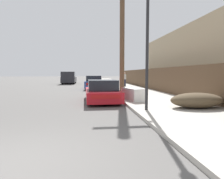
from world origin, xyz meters
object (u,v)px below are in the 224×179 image
(pickup_truck, at_px, (69,78))
(pedestrian, at_px, (125,79))
(parked_sports_car_red, at_px, (102,92))
(car_parked_mid, at_px, (94,83))
(brush_pile, at_px, (197,100))
(discarded_fridge, at_px, (133,94))
(street_lamp, at_px, (147,42))
(utility_pole, at_px, (122,32))

(pickup_truck, relative_size, pedestrian, 3.43)
(pickup_truck, bearing_deg, parked_sports_car_red, 100.06)
(car_parked_mid, xyz_separation_m, brush_pile, (4.02, -12.61, -0.20))
(parked_sports_car_red, relative_size, pedestrian, 2.64)
(pickup_truck, xyz_separation_m, brush_pile, (7.63, -23.39, -0.48))
(parked_sports_car_red, relative_size, car_parked_mid, 1.02)
(parked_sports_car_red, bearing_deg, car_parked_mid, 89.76)
(discarded_fridge, bearing_deg, street_lamp, -105.61)
(discarded_fridge, relative_size, brush_pile, 0.79)
(car_parked_mid, relative_size, pedestrian, 2.59)
(car_parked_mid, xyz_separation_m, pedestrian, (3.67, 2.64, 0.31))
(utility_pole, relative_size, pedestrian, 5.21)
(utility_pole, height_order, brush_pile, utility_pole)
(brush_pile, bearing_deg, utility_pole, 110.57)
(car_parked_mid, relative_size, brush_pile, 1.84)
(pedestrian, bearing_deg, discarded_fridge, -98.32)
(brush_pile, bearing_deg, street_lamp, -174.37)
(car_parked_mid, height_order, utility_pole, utility_pole)
(parked_sports_car_red, height_order, utility_pole, utility_pole)
(street_lamp, xyz_separation_m, pedestrian, (1.94, 15.48, -1.89))
(car_parked_mid, height_order, pedestrian, pedestrian)
(discarded_fridge, height_order, car_parked_mid, car_parked_mid)
(utility_pole, distance_m, street_lamp, 6.43)
(brush_pile, bearing_deg, pedestrian, 91.33)
(car_parked_mid, bearing_deg, pedestrian, 39.80)
(discarded_fridge, bearing_deg, parked_sports_car_red, 150.80)
(pickup_truck, height_order, street_lamp, street_lamp)
(street_lamp, bearing_deg, utility_pole, 89.63)
(street_lamp, bearing_deg, discarded_fridge, 87.93)
(brush_pile, distance_m, pedestrian, 15.26)
(car_parked_mid, height_order, pickup_truck, pickup_truck)
(pedestrian, bearing_deg, car_parked_mid, -144.25)
(car_parked_mid, height_order, brush_pile, car_parked_mid)
(discarded_fridge, relative_size, pickup_truck, 0.32)
(pickup_truck, distance_m, brush_pile, 24.61)
(discarded_fridge, xyz_separation_m, pedestrian, (1.83, 12.52, 0.50))
(pickup_truck, distance_m, utility_pole, 18.55)
(utility_pole, bearing_deg, pickup_truck, 107.18)
(brush_pile, bearing_deg, discarded_fridge, 128.66)
(car_parked_mid, distance_m, brush_pile, 13.24)
(pickup_truck, height_order, brush_pile, pickup_truck)
(utility_pole, xyz_separation_m, pedestrian, (1.90, 9.26, -3.52))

